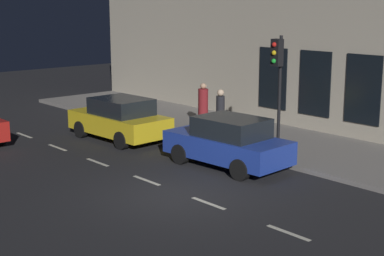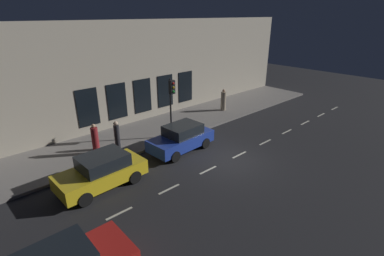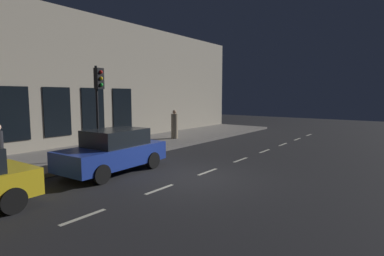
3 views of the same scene
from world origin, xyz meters
name	(u,v)px [view 1 (image 1 of 3)]	position (x,y,z in m)	size (l,w,h in m)	color
ground_plane	(183,194)	(0.00, 0.00, 0.00)	(60.00, 60.00, 0.00)	#232326
sidewalk	(323,152)	(6.25, 0.00, 0.07)	(4.50, 32.00, 0.15)	gray
building_facade	(371,42)	(8.80, 0.00, 3.64)	(0.65, 32.00, 7.29)	#B2A893
lane_centre_line	(208,203)	(0.00, -1.00, 0.00)	(0.12, 27.20, 0.01)	beige
traffic_light	(278,68)	(4.35, 0.50, 3.02)	(0.45, 0.32, 3.87)	black
parked_car_0	(120,119)	(2.37, 6.33, 0.79)	(2.09, 4.14, 1.58)	gold
parked_car_2	(228,142)	(2.78, 1.07, 0.79)	(2.05, 4.10, 1.58)	#1E389E
pedestrian_0	(203,108)	(5.51, 5.18, 0.98)	(0.55, 0.55, 1.81)	maroon
pedestrian_2	(220,113)	(5.26, 3.96, 0.97)	(0.43, 0.43, 1.73)	#232328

